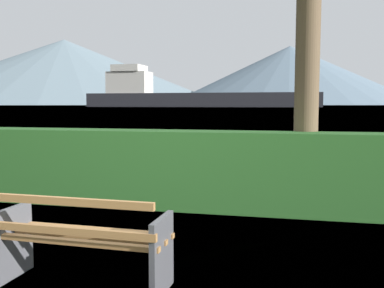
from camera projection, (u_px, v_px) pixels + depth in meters
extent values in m
plane|color=olive|center=(86.00, 284.00, 3.98)|extent=(1400.00, 1400.00, 0.00)
plane|color=#6B8EA3|center=(288.00, 106.00, 302.89)|extent=(620.00, 620.00, 0.00)
cube|color=#A0703F|center=(74.00, 242.00, 3.75)|extent=(1.55, 0.12, 0.04)
cube|color=#A0703F|center=(85.00, 236.00, 3.93)|extent=(1.55, 0.12, 0.04)
cube|color=#A0703F|center=(95.00, 230.00, 4.12)|extent=(1.55, 0.12, 0.04)
cube|color=#A0703F|center=(69.00, 231.00, 3.67)|extent=(1.55, 0.10, 0.06)
cube|color=#A0703F|center=(66.00, 201.00, 3.60)|extent=(1.55, 0.10, 0.06)
cube|color=#4C4C51|center=(14.00, 242.00, 4.11)|extent=(0.07, 0.51, 0.68)
cube|color=#4C4C51|center=(162.00, 256.00, 3.74)|extent=(0.07, 0.51, 0.68)
cube|color=#285B23|center=(173.00, 169.00, 6.87)|extent=(8.85, 0.65, 1.21)
cylinder|color=brown|center=(308.00, 54.00, 6.62)|extent=(0.37, 0.37, 4.78)
cube|color=#232328|center=(200.00, 100.00, 197.22)|extent=(107.00, 16.99, 6.26)
cube|color=beige|center=(130.00, 83.00, 205.09)|extent=(19.60, 12.58, 10.02)
cube|color=beige|center=(129.00, 69.00, 204.48)|extent=(13.89, 13.70, 3.13)
cone|color=slate|center=(65.00, 72.00, 583.49)|extent=(431.89, 431.89, 86.19)
cone|color=slate|center=(290.00, 75.00, 533.51)|extent=(302.31, 302.31, 71.31)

